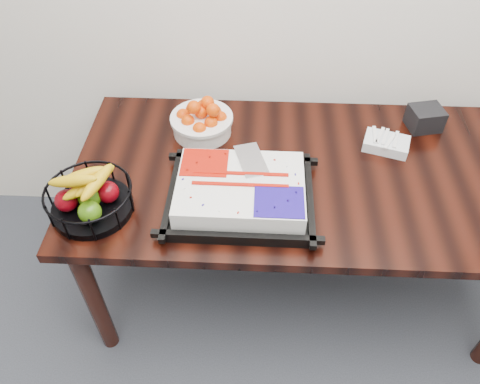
{
  "coord_description": "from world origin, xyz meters",
  "views": [
    {
      "loc": [
        -0.19,
        0.67,
        1.99
      ],
      "look_at": [
        -0.24,
        1.79,
        0.83
      ],
      "focal_mm": 35.0,
      "sensor_mm": 36.0,
      "label": 1
    }
  ],
  "objects_px": {
    "table": "(303,186)",
    "fruit_basket": "(90,197)",
    "tangerine_bowl": "(202,118)",
    "napkin_box": "(425,118)",
    "cake_tray": "(240,192)"
  },
  "relations": [
    {
      "from": "napkin_box",
      "to": "tangerine_bowl",
      "type": "bearing_deg",
      "value": -175.17
    },
    {
      "from": "tangerine_bowl",
      "to": "fruit_basket",
      "type": "distance_m",
      "value": 0.57
    },
    {
      "from": "tangerine_bowl",
      "to": "napkin_box",
      "type": "xyz_separation_m",
      "value": [
        0.93,
        0.08,
        -0.02
      ]
    },
    {
      "from": "table",
      "to": "napkin_box",
      "type": "relative_size",
      "value": 13.79
    },
    {
      "from": "napkin_box",
      "to": "table",
      "type": "bearing_deg",
      "value": -150.14
    },
    {
      "from": "tangerine_bowl",
      "to": "fruit_basket",
      "type": "bearing_deg",
      "value": -126.8
    },
    {
      "from": "tangerine_bowl",
      "to": "fruit_basket",
      "type": "relative_size",
      "value": 0.86
    },
    {
      "from": "fruit_basket",
      "to": "napkin_box",
      "type": "bearing_deg",
      "value": 22.82
    },
    {
      "from": "fruit_basket",
      "to": "napkin_box",
      "type": "xyz_separation_m",
      "value": [
        1.28,
        0.54,
        -0.02
      ]
    },
    {
      "from": "table",
      "to": "tangerine_bowl",
      "type": "height_order",
      "value": "tangerine_bowl"
    },
    {
      "from": "table",
      "to": "tangerine_bowl",
      "type": "xyz_separation_m",
      "value": [
        -0.42,
        0.21,
        0.16
      ]
    },
    {
      "from": "cake_tray",
      "to": "fruit_basket",
      "type": "xyz_separation_m",
      "value": [
        -0.52,
        -0.07,
        0.02
      ]
    },
    {
      "from": "tangerine_bowl",
      "to": "napkin_box",
      "type": "distance_m",
      "value": 0.94
    },
    {
      "from": "fruit_basket",
      "to": "table",
      "type": "bearing_deg",
      "value": 17.64
    },
    {
      "from": "table",
      "to": "fruit_basket",
      "type": "relative_size",
      "value": 5.95
    }
  ]
}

